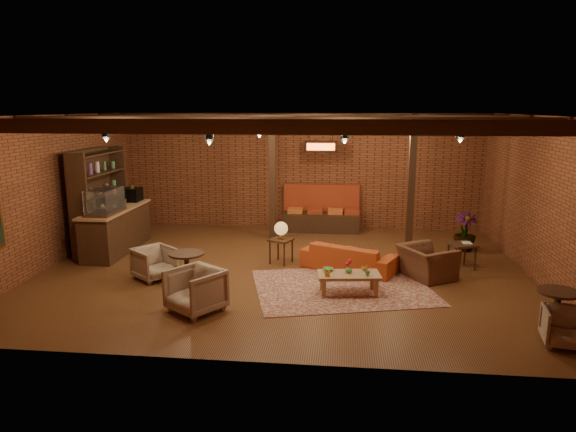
# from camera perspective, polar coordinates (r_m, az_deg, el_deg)

# --- Properties ---
(floor) EXTENTS (10.00, 10.00, 0.00)m
(floor) POSITION_cam_1_polar(r_m,az_deg,el_deg) (10.86, -0.41, -6.00)
(floor) COLOR #401D10
(floor) RESTS_ON ground
(ceiling) EXTENTS (10.00, 8.00, 0.02)m
(ceiling) POSITION_cam_1_polar(r_m,az_deg,el_deg) (10.32, -0.44, 11.14)
(ceiling) COLOR black
(ceiling) RESTS_ON wall_back
(wall_back) EXTENTS (10.00, 0.02, 3.20)m
(wall_back) POSITION_cam_1_polar(r_m,az_deg,el_deg) (14.41, 1.40, 5.02)
(wall_back) COLOR brown
(wall_back) RESTS_ON ground
(wall_front) EXTENTS (10.00, 0.02, 3.20)m
(wall_front) POSITION_cam_1_polar(r_m,az_deg,el_deg) (6.61, -4.39, -3.49)
(wall_front) COLOR brown
(wall_front) RESTS_ON ground
(wall_left) EXTENTS (0.02, 8.00, 3.20)m
(wall_left) POSITION_cam_1_polar(r_m,az_deg,el_deg) (12.10, -24.68, 2.56)
(wall_left) COLOR brown
(wall_left) RESTS_ON ground
(wall_right) EXTENTS (0.02, 8.00, 3.20)m
(wall_right) POSITION_cam_1_polar(r_m,az_deg,el_deg) (11.08, 26.21, 1.64)
(wall_right) COLOR brown
(wall_right) RESTS_ON ground
(ceiling_beams) EXTENTS (9.80, 6.40, 0.22)m
(ceiling_beams) POSITION_cam_1_polar(r_m,az_deg,el_deg) (10.33, -0.44, 10.47)
(ceiling_beams) COLOR black
(ceiling_beams) RESTS_ON ceiling
(ceiling_pipe) EXTENTS (9.60, 0.12, 0.12)m
(ceiling_pipe) POSITION_cam_1_polar(r_m,az_deg,el_deg) (11.92, 0.46, 9.58)
(ceiling_pipe) COLOR black
(ceiling_pipe) RESTS_ON ceiling
(post_left) EXTENTS (0.16, 0.16, 3.20)m
(post_left) POSITION_cam_1_polar(r_m,az_deg,el_deg) (13.10, -1.74, 4.31)
(post_left) COLOR black
(post_left) RESTS_ON ground
(post_right) EXTENTS (0.16, 0.16, 3.20)m
(post_right) POSITION_cam_1_polar(r_m,az_deg,el_deg) (12.49, 13.55, 3.60)
(post_right) COLOR black
(post_right) RESTS_ON ground
(service_counter) EXTENTS (0.80, 2.50, 1.60)m
(service_counter) POSITION_cam_1_polar(r_m,az_deg,el_deg) (12.69, -18.59, -0.24)
(service_counter) COLOR black
(service_counter) RESTS_ON ground
(plant_counter) EXTENTS (0.35, 0.39, 0.30)m
(plant_counter) POSITION_cam_1_polar(r_m,az_deg,el_deg) (12.75, -17.94, 1.78)
(plant_counter) COLOR #337F33
(plant_counter) RESTS_ON service_counter
(shelving_hutch) EXTENTS (0.52, 2.00, 2.40)m
(shelving_hutch) POSITION_cam_1_polar(r_m,az_deg,el_deg) (12.88, -20.14, 1.64)
(shelving_hutch) COLOR black
(shelving_hutch) RESTS_ON ground
(banquette) EXTENTS (2.10, 0.70, 1.00)m
(banquette) POSITION_cam_1_polar(r_m,az_deg,el_deg) (14.11, 3.65, 0.32)
(banquette) COLOR #9C341A
(banquette) RESTS_ON ground
(service_sign) EXTENTS (0.86, 0.06, 0.30)m
(service_sign) POSITION_cam_1_polar(r_m,az_deg,el_deg) (13.41, 3.67, 7.69)
(service_sign) COLOR #F25518
(service_sign) RESTS_ON ceiling
(ceiling_spotlights) EXTENTS (6.40, 4.40, 0.28)m
(ceiling_spotlights) POSITION_cam_1_polar(r_m,az_deg,el_deg) (10.34, -0.43, 9.25)
(ceiling_spotlights) COLOR black
(ceiling_spotlights) RESTS_ON ceiling
(rug) EXTENTS (3.75, 3.21, 0.01)m
(rug) POSITION_cam_1_polar(r_m,az_deg,el_deg) (9.90, 6.01, -7.86)
(rug) COLOR maroon
(rug) RESTS_ON floor
(sofa) EXTENTS (2.10, 1.52, 0.57)m
(sofa) POSITION_cam_1_polar(r_m,az_deg,el_deg) (10.84, 6.79, -4.54)
(sofa) COLOR #A93E17
(sofa) RESTS_ON floor
(coffee_table) EXTENTS (1.19, 0.69, 0.64)m
(coffee_table) POSITION_cam_1_polar(r_m,az_deg,el_deg) (9.49, 6.70, -6.60)
(coffee_table) COLOR #9E6C49
(coffee_table) RESTS_ON floor
(side_table_lamp) EXTENTS (0.58, 0.58, 0.93)m
(side_table_lamp) POSITION_cam_1_polar(r_m,az_deg,el_deg) (11.13, -0.78, -1.77)
(side_table_lamp) COLOR black
(side_table_lamp) RESTS_ON floor
(round_table_left) EXTENTS (0.66, 0.66, 0.69)m
(round_table_left) POSITION_cam_1_polar(r_m,az_deg,el_deg) (9.86, -11.18, -5.28)
(round_table_left) COLOR black
(round_table_left) RESTS_ON floor
(armchair_a) EXTENTS (0.94, 0.95, 0.71)m
(armchair_a) POSITION_cam_1_polar(r_m,az_deg,el_deg) (10.55, -14.64, -4.92)
(armchair_a) COLOR #C1AF96
(armchair_a) RESTS_ON floor
(armchair_b) EXTENTS (1.07, 1.06, 0.81)m
(armchair_b) POSITION_cam_1_polar(r_m,az_deg,el_deg) (8.76, -10.25, -7.90)
(armchair_b) COLOR #C1AF96
(armchair_b) RESTS_ON floor
(armchair_right) EXTENTS (1.06, 1.19, 0.87)m
(armchair_right) POSITION_cam_1_polar(r_m,az_deg,el_deg) (10.60, 15.19, -4.42)
(armchair_right) COLOR brown
(armchair_right) RESTS_ON floor
(side_table_book) EXTENTS (0.63, 0.63, 0.57)m
(side_table_book) POSITION_cam_1_polar(r_m,az_deg,el_deg) (11.40, 18.79, -3.11)
(side_table_book) COLOR black
(side_table_book) RESTS_ON floor
(round_table_right) EXTENTS (0.60, 0.60, 0.70)m
(round_table_right) POSITION_cam_1_polar(r_m,az_deg,el_deg) (8.72, 27.74, -8.80)
(round_table_right) COLOR black
(round_table_right) RESTS_ON floor
(armchair_far) EXTENTS (0.68, 0.65, 0.61)m
(armchair_far) POSITION_cam_1_polar(r_m,az_deg,el_deg) (8.48, 28.48, -10.65)
(armchair_far) COLOR #C1AF96
(armchair_far) RESTS_ON floor
(plant_tall) EXTENTS (1.64, 1.64, 2.75)m
(plant_tall) POSITION_cam_1_polar(r_m,az_deg,el_deg) (12.69, 19.36, 2.35)
(plant_tall) COLOR #4C7F4C
(plant_tall) RESTS_ON floor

